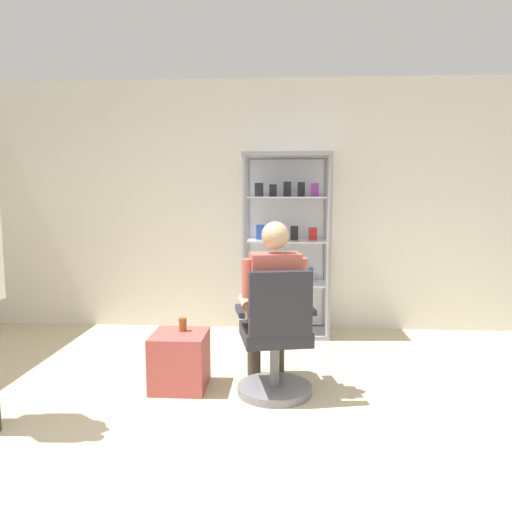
# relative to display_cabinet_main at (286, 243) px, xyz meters

# --- Properties ---
(ground_plane) EXTENTS (7.20, 7.20, 0.00)m
(ground_plane) POSITION_rel_display_cabinet_main_xyz_m (-0.40, -2.76, -0.97)
(ground_plane) COLOR #C6B793
(back_wall) EXTENTS (6.00, 0.10, 2.70)m
(back_wall) POSITION_rel_display_cabinet_main_xyz_m (-0.40, 0.24, 0.38)
(back_wall) COLOR silver
(back_wall) RESTS_ON ground
(display_cabinet_main) EXTENTS (0.90, 0.45, 1.90)m
(display_cabinet_main) POSITION_rel_display_cabinet_main_xyz_m (0.00, 0.00, 0.00)
(display_cabinet_main) COLOR gray
(display_cabinet_main) RESTS_ON ground
(office_chair) EXTENTS (0.61, 0.57, 0.96)m
(office_chair) POSITION_rel_display_cabinet_main_xyz_m (-0.08, -1.69, -0.57)
(office_chair) COLOR slate
(office_chair) RESTS_ON ground
(seated_shopkeeper) EXTENTS (0.54, 0.61, 1.29)m
(seated_shopkeeper) POSITION_rel_display_cabinet_main_xyz_m (-0.11, -1.53, -0.26)
(seated_shopkeeper) COLOR #3F382D
(seated_shopkeeper) RESTS_ON ground
(storage_crate) EXTENTS (0.41, 0.42, 0.43)m
(storage_crate) POSITION_rel_display_cabinet_main_xyz_m (-0.82, -1.57, -0.75)
(storage_crate) COLOR #B24C47
(storage_crate) RESTS_ON ground
(tea_glass) EXTENTS (0.06, 0.06, 0.10)m
(tea_glass) POSITION_rel_display_cabinet_main_xyz_m (-0.80, -1.50, -0.49)
(tea_glass) COLOR brown
(tea_glass) RESTS_ON storage_crate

